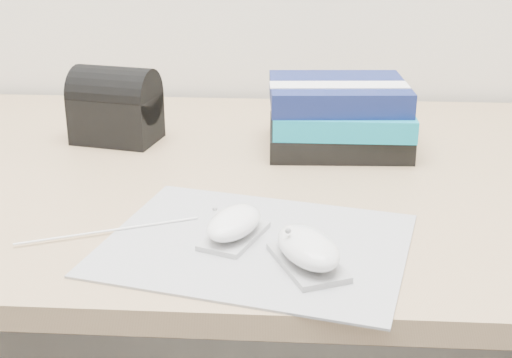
# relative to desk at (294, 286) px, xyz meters

# --- Properties ---
(desk) EXTENTS (1.60, 0.80, 0.73)m
(desk) POSITION_rel_desk_xyz_m (0.00, 0.00, 0.00)
(desk) COLOR #A2805A
(desk) RESTS_ON ground
(mousepad) EXTENTS (0.40, 0.34, 0.00)m
(mousepad) POSITION_rel_desk_xyz_m (-0.04, -0.31, 0.24)
(mousepad) COLOR gray
(mousepad) RESTS_ON desk
(mouse_rear) EXTENTS (0.08, 0.11, 0.04)m
(mouse_rear) POSITION_rel_desk_xyz_m (-0.07, -0.30, 0.25)
(mouse_rear) COLOR #ADAEB0
(mouse_rear) RESTS_ON mousepad
(mouse_front) EXTENTS (0.09, 0.12, 0.04)m
(mouse_front) POSITION_rel_desk_xyz_m (0.02, -0.36, 0.26)
(mouse_front) COLOR #99999C
(mouse_front) RESTS_ON mousepad
(usb_cable) EXTENTS (0.20, 0.09, 0.00)m
(usb_cable) POSITION_rel_desk_xyz_m (-0.22, -0.30, 0.24)
(usb_cable) COLOR white
(usb_cable) RESTS_ON mousepad
(book_stack) EXTENTS (0.23, 0.19, 0.11)m
(book_stack) POSITION_rel_desk_xyz_m (0.07, 0.04, 0.29)
(book_stack) COLOR black
(book_stack) RESTS_ON desk
(pouch) EXTENTS (0.15, 0.12, 0.12)m
(pouch) POSITION_rel_desk_xyz_m (-0.30, 0.06, 0.29)
(pouch) COLOR black
(pouch) RESTS_ON desk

